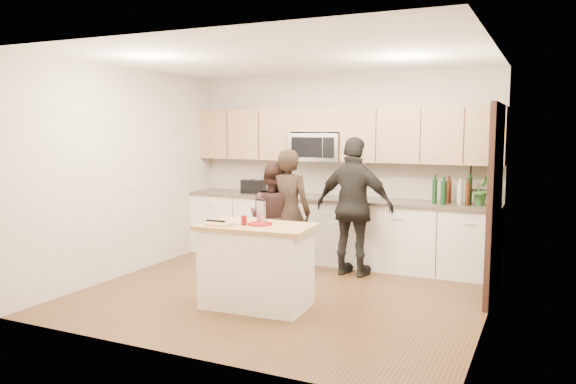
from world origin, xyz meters
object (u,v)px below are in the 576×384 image
at_px(island, 257,265).
at_px(woman_right, 354,207).
at_px(toaster, 253,186).
at_px(woman_left, 288,212).
at_px(woman_center, 273,218).

bearing_deg(island, woman_right, 68.92).
bearing_deg(island, toaster, 115.84).
xyz_separation_m(island, woman_left, (-0.25, 1.34, 0.38)).
height_order(woman_left, woman_right, woman_right).
distance_m(island, woman_center, 1.46).
bearing_deg(toaster, woman_left, -41.64).
height_order(island, woman_center, woman_center).
bearing_deg(island, woman_left, 97.11).
bearing_deg(island, woman_center, 105.92).
distance_m(island, woman_left, 1.41).
height_order(woman_center, woman_right, woman_right).
xyz_separation_m(island, woman_right, (0.54, 1.69, 0.45)).
height_order(toaster, woman_right, woman_right).
relative_size(island, woman_center, 0.84).
bearing_deg(toaster, island, -60.70).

